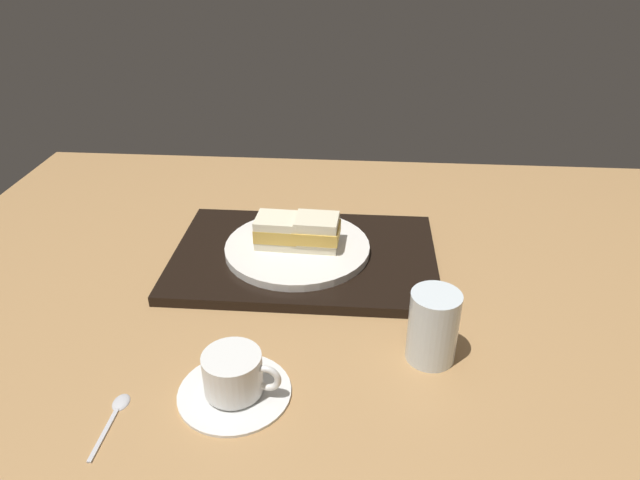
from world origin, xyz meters
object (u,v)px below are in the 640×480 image
object	(u,v)px
sandwich_near	(317,232)
sandwich_far	(278,230)
teaspoon	(116,409)
coffee_cup	(234,379)
sandwich_plate	(297,248)
drinking_glass	(433,327)

from	to	relation	value
sandwich_near	sandwich_far	world-z (taller)	sandwich_near
teaspoon	sandwich_far	bearing A→B (deg)	-111.84
coffee_cup	sandwich_plate	bearing A→B (deg)	-97.45
sandwich_far	coffee_cup	size ratio (longest dim) A/B	0.53
coffee_cup	teaspoon	distance (cm)	13.92
sandwich_plate	teaspoon	world-z (taller)	sandwich_plate
coffee_cup	sandwich_far	bearing A→B (deg)	-91.58
sandwich_plate	teaspoon	xyz separation A→B (cm)	(17.28, 34.97, -1.94)
sandwich_plate	drinking_glass	bearing A→B (deg)	131.29
sandwich_plate	teaspoon	bearing A→B (deg)	63.71
coffee_cup	drinking_glass	xyz separation A→B (cm)	(-23.86, -8.54, 2.51)
sandwich_far	sandwich_near	bearing A→B (deg)	177.49
sandwich_plate	coffee_cup	distance (cm)	31.34
drinking_glass	teaspoon	size ratio (longest dim) A/B	0.98
coffee_cup	teaspoon	size ratio (longest dim) A/B	1.36
sandwich_near	coffee_cup	size ratio (longest dim) A/B	0.56
sandwich_plate	sandwich_far	distance (cm)	4.44
sandwich_plate	drinking_glass	size ratio (longest dim) A/B	2.42
teaspoon	sandwich_plate	bearing A→B (deg)	-116.29
sandwich_near	sandwich_far	xyz separation A→B (cm)	(6.41, -0.28, -0.16)
drinking_glass	teaspoon	world-z (taller)	drinking_glass
sandwich_near	drinking_glass	distance (cm)	27.88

